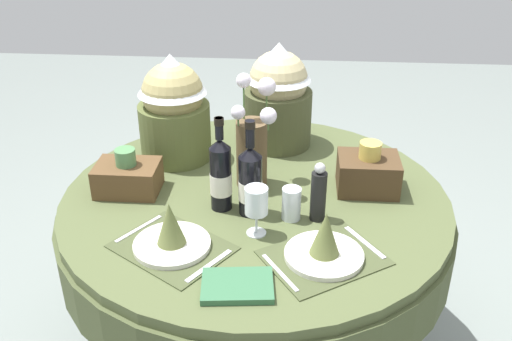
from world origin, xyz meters
TOP-DOWN VIEW (x-y plane):
  - dining_table at (0.00, 0.00)m, footprint 1.41×1.41m
  - place_setting_left at (-0.23, -0.34)m, footprint 0.43×0.41m
  - place_setting_right at (0.24, -0.36)m, footprint 0.43×0.40m
  - flower_vase at (-0.01, 0.08)m, footprint 0.16×0.19m
  - wine_bottle_left at (-0.11, -0.09)m, footprint 0.07×0.07m
  - wine_bottle_right at (-0.01, -0.12)m, footprint 0.08×0.08m
  - wine_glass_right at (0.02, -0.24)m, footprint 0.07×0.07m
  - tumbler_near_left at (0.13, -0.14)m, footprint 0.06×0.06m
  - pepper_mill at (0.22, -0.14)m, footprint 0.05×0.05m
  - book_on_table at (-0.01, -0.52)m, footprint 0.21×0.16m
  - gift_tub_back_left at (-0.34, 0.28)m, footprint 0.28×0.28m
  - gift_tub_back_centre at (0.06, 0.43)m, footprint 0.28×0.28m
  - woven_basket_side_left at (-0.46, -0.01)m, footprint 0.22×0.16m
  - woven_basket_side_right at (0.40, 0.07)m, footprint 0.22×0.17m

SIDE VIEW (x-z plane):
  - dining_table at x=0.00m, z-range 0.24..0.99m
  - book_on_table at x=-0.01m, z-range 0.75..0.77m
  - place_setting_left at x=-0.23m, z-range 0.72..0.88m
  - place_setting_right at x=0.24m, z-range 0.72..0.88m
  - tumbler_near_left at x=0.13m, z-range 0.75..0.87m
  - woven_basket_side_left at x=-0.46m, z-range 0.73..0.90m
  - woven_basket_side_right at x=0.40m, z-range 0.73..0.92m
  - pepper_mill at x=0.22m, z-range 0.74..0.95m
  - wine_glass_right at x=0.02m, z-range 0.79..0.96m
  - wine_bottle_right at x=-0.01m, z-range 0.71..1.05m
  - wine_bottle_left at x=-0.11m, z-range 0.72..1.05m
  - flower_vase at x=-0.01m, z-range 0.71..1.13m
  - gift_tub_back_left at x=-0.34m, z-range 0.77..1.19m
  - gift_tub_back_centre at x=0.06m, z-range 0.77..1.20m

